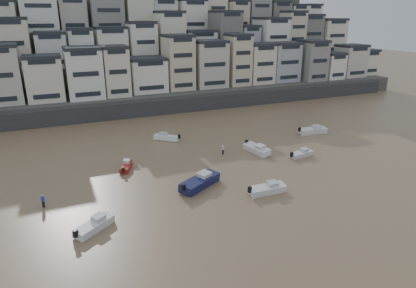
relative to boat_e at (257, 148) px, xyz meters
name	(u,v)px	position (x,y,z in m)	size (l,w,h in m)	color
harbor_wall	(151,107)	(-9.83, 31.92, 0.94)	(140.00, 3.00, 3.50)	#38383A
hillside	(132,45)	(-5.10, 71.76, 12.20)	(141.04, 66.00, 50.00)	#4C4C47
boat_e	(257,148)	(0.00, 0.00, 0.00)	(5.95, 1.95, 1.62)	silver
boat_a	(267,188)	(-6.46, -13.74, -0.05)	(5.58, 1.83, 1.52)	silver
boat_c	(200,180)	(-13.93, -8.47, 0.18)	(7.28, 2.38, 1.99)	#141941
boat_g	(313,129)	(15.63, 5.01, 0.04)	(6.24, 2.04, 1.70)	silver
boat_d	(301,153)	(5.87, -4.55, -0.17)	(4.73, 1.55, 1.29)	silver
boat_j	(94,224)	(-28.61, -13.89, -0.09)	(5.27, 1.72, 1.44)	silver
boat_f	(126,165)	(-21.99, 1.67, -0.21)	(4.42, 1.45, 1.20)	maroon
boat_h	(167,136)	(-12.11, 12.57, -0.08)	(5.33, 1.74, 1.45)	silver
person_blue	(43,201)	(-33.69, -6.18, 0.06)	(0.44, 0.44, 1.74)	#1737B1
person_pink	(223,149)	(-5.63, 1.63, 0.06)	(0.44, 0.44, 1.74)	#ECA7A6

